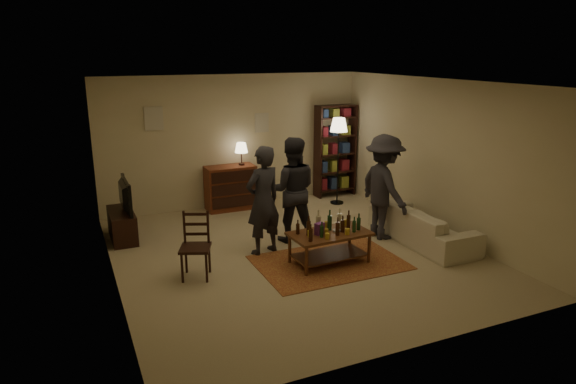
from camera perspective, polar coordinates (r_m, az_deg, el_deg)
floor at (r=8.32m, az=0.78°, el=-6.82°), size 6.00×6.00×0.00m
room_shell at (r=10.38m, az=-9.45°, el=7.85°), size 6.00×6.00×6.00m
rug at (r=7.99m, az=4.58°, el=-7.81°), size 2.20×1.50×0.01m
coffee_table at (r=7.83m, az=4.62°, el=-4.94°), size 1.24×0.71×0.83m
dining_chair at (r=7.46m, az=-10.22°, el=-5.56°), size 0.55×0.55×0.97m
tv_stand at (r=9.25m, az=-17.99°, el=-2.74°), size 0.40×1.00×1.06m
dresser at (r=10.51m, az=-6.35°, el=0.61°), size 1.00×0.50×1.36m
bookshelf at (r=11.39m, az=5.25°, el=4.69°), size 0.90×0.34×2.02m
floor_lamp at (r=10.67m, az=5.66°, el=6.76°), size 0.36×0.36×1.82m
sofa at (r=9.00m, az=14.75°, el=-3.54°), size 0.81×2.08×0.61m
person_left at (r=8.07m, az=-2.77°, el=-0.96°), size 0.73×0.58×1.75m
person_right at (r=8.61m, az=0.42°, el=0.24°), size 1.05×0.94×1.79m
person_by_sofa at (r=8.90m, az=10.61°, el=0.53°), size 0.67×1.17×1.80m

